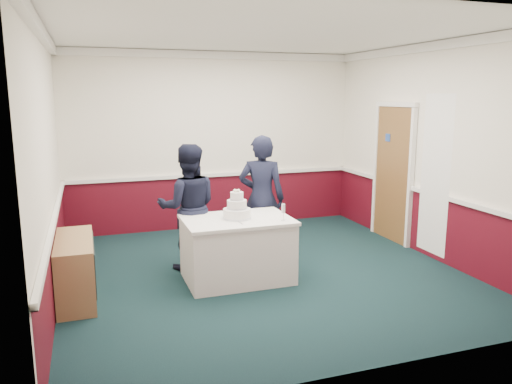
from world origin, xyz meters
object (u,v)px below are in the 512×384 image
object	(u,v)px
sideboard	(76,269)
cake_knife	(239,222)
person_woman	(262,198)
champagne_flute	(283,209)
wedding_cake	(237,210)
cake_table	(237,249)
person_man	(188,207)

from	to	relation	value
sideboard	cake_knife	size ratio (longest dim) A/B	5.45
person_woman	champagne_flute	bearing A→B (deg)	113.06
wedding_cake	champagne_flute	world-z (taller)	wedding_cake
sideboard	cake_table	xyz separation A→B (m)	(1.90, -0.01, 0.05)
sideboard	cake_knife	bearing A→B (deg)	-6.54
sideboard	person_woman	world-z (taller)	person_woman
champagne_flute	person_woman	distance (m)	0.93
champagne_flute	person_man	size ratio (longest dim) A/B	0.12
champagne_flute	person_woman	world-z (taller)	person_woman
champagne_flute	person_man	bearing A→B (deg)	137.61
sideboard	champagne_flute	size ratio (longest dim) A/B	5.85
cake_table	wedding_cake	world-z (taller)	wedding_cake
cake_knife	person_woman	xyz separation A→B (m)	(0.58, 0.85, 0.08)
sideboard	person_woman	size ratio (longest dim) A/B	0.68
sideboard	person_man	bearing A→B (deg)	23.10
wedding_cake	person_man	distance (m)	0.79
sideboard	person_man	distance (m)	1.61
cake_knife	person_woman	size ratio (longest dim) A/B	0.13
cake_knife	person_man	bearing A→B (deg)	115.40
person_woman	sideboard	bearing A→B (deg)	40.81
person_woman	cake_knife	bearing A→B (deg)	81.89
champagne_flute	person_woman	bearing A→B (deg)	86.83
wedding_cake	champagne_flute	distance (m)	0.57
sideboard	person_woman	bearing A→B (deg)	14.58
champagne_flute	wedding_cake	bearing A→B (deg)	150.75
cake_table	person_man	distance (m)	0.90
person_man	cake_table	bearing A→B (deg)	136.74
sideboard	person_woman	distance (m)	2.58
wedding_cake	cake_knife	xyz separation A→B (m)	(-0.03, -0.20, -0.11)
cake_knife	person_man	world-z (taller)	person_man
wedding_cake	person_woman	size ratio (longest dim) A/B	0.21
cake_table	champagne_flute	distance (m)	0.78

